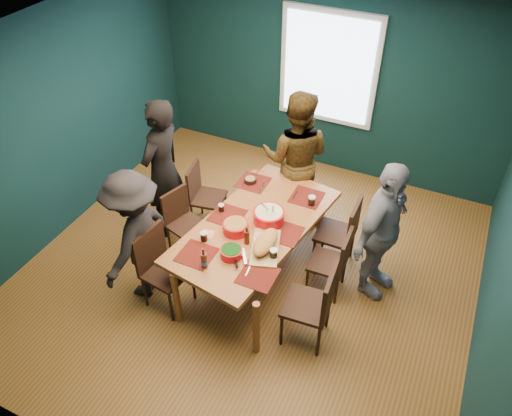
% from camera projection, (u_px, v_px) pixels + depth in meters
% --- Properties ---
extents(room, '(5.01, 5.01, 2.71)m').
position_uv_depth(room, '(260.00, 165.00, 5.22)').
color(room, '#965D2B').
rests_on(room, ground).
extents(dining_table, '(1.35, 2.20, 0.78)m').
position_uv_depth(dining_table, '(255.00, 229.00, 5.43)').
color(dining_table, '#9D602F').
rests_on(dining_table, floor).
extents(chair_left_far, '(0.46, 0.46, 0.88)m').
position_uv_depth(chair_left_far, '(202.00, 192.00, 6.27)').
color(chair_left_far, black).
rests_on(chair_left_far, floor).
extents(chair_left_mid, '(0.48, 0.48, 0.84)m').
position_uv_depth(chair_left_mid, '(181.00, 217.00, 5.92)').
color(chair_left_mid, black).
rests_on(chair_left_mid, floor).
extents(chair_left_near, '(0.49, 0.49, 0.96)m').
position_uv_depth(chair_left_near, '(159.00, 263.00, 5.25)').
color(chair_left_near, black).
rests_on(chair_left_near, floor).
extents(chair_right_far, '(0.43, 0.43, 0.94)m').
position_uv_depth(chair_right_far, '(344.00, 230.00, 5.67)').
color(chair_right_far, black).
rests_on(chair_right_far, floor).
extents(chair_right_mid, '(0.40, 0.40, 0.86)m').
position_uv_depth(chair_right_mid, '(335.00, 259.00, 5.37)').
color(chair_right_mid, black).
rests_on(chair_right_mid, floor).
extents(chair_right_near, '(0.48, 0.48, 0.99)m').
position_uv_depth(chair_right_near, '(317.00, 301.00, 4.83)').
color(chair_right_near, black).
rests_on(chair_right_near, floor).
extents(person_far_left, '(0.46, 0.68, 1.83)m').
position_uv_depth(person_far_left, '(163.00, 170.00, 5.93)').
color(person_far_left, black).
rests_on(person_far_left, floor).
extents(person_back, '(0.99, 0.84, 1.79)m').
position_uv_depth(person_back, '(296.00, 158.00, 6.16)').
color(person_back, black).
rests_on(person_back, floor).
extents(person_right, '(0.66, 1.06, 1.69)m').
position_uv_depth(person_right, '(382.00, 232.00, 5.20)').
color(person_right, silver).
rests_on(person_right, floor).
extents(person_near_left, '(0.62, 1.04, 1.58)m').
position_uv_depth(person_near_left, '(136.00, 237.00, 5.22)').
color(person_near_left, black).
rests_on(person_near_left, floor).
extents(bowl_salad, '(0.28, 0.28, 0.11)m').
position_uv_depth(bowl_salad, '(236.00, 227.00, 5.26)').
color(bowl_salad, red).
rests_on(bowl_salad, dining_table).
extents(bowl_dumpling, '(0.34, 0.34, 0.32)m').
position_uv_depth(bowl_dumpling, '(269.00, 216.00, 5.37)').
color(bowl_dumpling, red).
rests_on(bowl_dumpling, dining_table).
extents(bowl_herbs, '(0.23, 0.23, 0.10)m').
position_uv_depth(bowl_herbs, '(231.00, 252.00, 4.98)').
color(bowl_herbs, red).
rests_on(bowl_herbs, dining_table).
extents(cutting_board, '(0.43, 0.70, 0.15)m').
position_uv_depth(cutting_board, '(265.00, 243.00, 5.05)').
color(cutting_board, tan).
rests_on(cutting_board, dining_table).
extents(small_bowl, '(0.15, 0.15, 0.06)m').
position_uv_depth(small_bowl, '(250.00, 180.00, 5.94)').
color(small_bowl, black).
rests_on(small_bowl, dining_table).
extents(beer_bottle_a, '(0.07, 0.07, 0.24)m').
position_uv_depth(beer_bottle_a, '(204.00, 260.00, 4.84)').
color(beer_bottle_a, '#42170B').
rests_on(beer_bottle_a, dining_table).
extents(beer_bottle_b, '(0.06, 0.06, 0.23)m').
position_uv_depth(beer_bottle_b, '(247.00, 237.00, 5.10)').
color(beer_bottle_b, '#42170B').
rests_on(beer_bottle_b, dining_table).
extents(cola_glass_a, '(0.08, 0.08, 0.11)m').
position_uv_depth(cola_glass_a, '(204.00, 236.00, 5.15)').
color(cola_glass_a, black).
rests_on(cola_glass_a, dining_table).
extents(cola_glass_b, '(0.08, 0.08, 0.11)m').
position_uv_depth(cola_glass_b, '(274.00, 253.00, 4.95)').
color(cola_glass_b, black).
rests_on(cola_glass_b, dining_table).
extents(cola_glass_c, '(0.08, 0.08, 0.11)m').
position_uv_depth(cola_glass_c, '(312.00, 200.00, 5.60)').
color(cola_glass_c, black).
rests_on(cola_glass_c, dining_table).
extents(cola_glass_d, '(0.07, 0.07, 0.09)m').
position_uv_depth(cola_glass_d, '(221.00, 208.00, 5.52)').
color(cola_glass_d, black).
rests_on(cola_glass_d, dining_table).
extents(napkin_a, '(0.16, 0.16, 0.00)m').
position_uv_depth(napkin_a, '(283.00, 232.00, 5.28)').
color(napkin_a, '#FE746B').
rests_on(napkin_a, dining_table).
extents(napkin_b, '(0.15, 0.15, 0.00)m').
position_uv_depth(napkin_b, '(208.00, 234.00, 5.26)').
color(napkin_b, '#FE746B').
rests_on(napkin_b, dining_table).
extents(napkin_c, '(0.15, 0.15, 0.00)m').
position_uv_depth(napkin_c, '(258.00, 281.00, 4.75)').
color(napkin_c, '#FE746B').
rests_on(napkin_c, dining_table).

